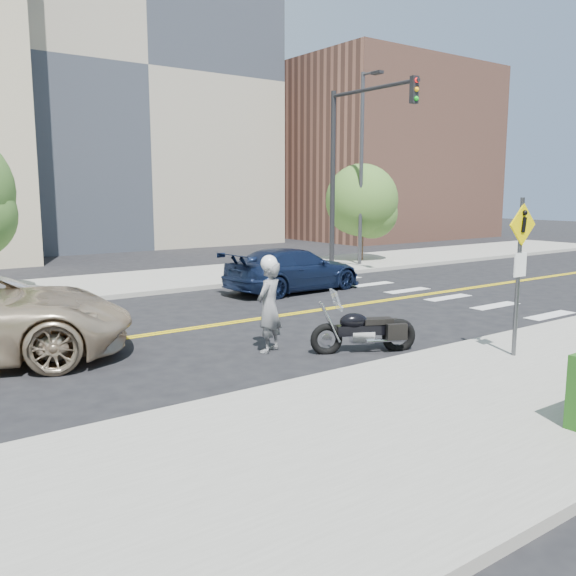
# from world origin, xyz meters

# --- Properties ---
(ground_plane) EXTENTS (120.00, 120.00, 0.00)m
(ground_plane) POSITION_xyz_m (0.00, 0.00, 0.00)
(ground_plane) COLOR black
(ground_plane) RESTS_ON ground
(sidewalk_near) EXTENTS (60.00, 5.00, 0.15)m
(sidewalk_near) POSITION_xyz_m (0.00, -7.50, 0.07)
(sidewalk_near) COLOR #9E9B91
(sidewalk_near) RESTS_ON ground_plane
(sidewalk_far) EXTENTS (60.00, 5.00, 0.15)m
(sidewalk_far) POSITION_xyz_m (0.00, 7.50, 0.07)
(sidewalk_far) COLOR #9E9B91
(sidewalk_far) RESTS_ON ground_plane
(building_mid) EXTENTS (18.00, 14.00, 20.00)m
(building_mid) POSITION_xyz_m (8.00, 26.00, 10.00)
(building_mid) COLOR #A39984
(building_mid) RESTS_ON ground_plane
(building_right) EXTENTS (14.00, 12.00, 12.00)m
(building_right) POSITION_xyz_m (26.00, 20.00, 6.00)
(building_right) COLOR #8C5947
(building_right) RESTS_ON ground_plane
(lamp_post) EXTENTS (0.16, 0.16, 8.00)m
(lamp_post) POSITION_xyz_m (12.00, 6.50, 4.15)
(lamp_post) COLOR #4C4C51
(lamp_post) RESTS_ON sidewalk_far
(traffic_light) EXTENTS (0.28, 4.50, 7.00)m
(traffic_light) POSITION_xyz_m (10.00, 5.08, 4.67)
(traffic_light) COLOR black
(traffic_light) RESTS_ON sidewalk_far
(pedestrian_sign) EXTENTS (0.78, 0.08, 3.00)m
(pedestrian_sign) POSITION_xyz_m (4.20, -6.31, 1.96)
(pedestrian_sign) COLOR #4C4C51
(pedestrian_sign) RESTS_ON sidewalk_near
(motorcyclist) EXTENTS (0.81, 0.71, 2.00)m
(motorcyclist) POSITION_xyz_m (0.87, -2.87, 1.00)
(motorcyclist) COLOR #9B9A9F
(motorcyclist) RESTS_ON ground
(motorcycle) EXTENTS (2.23, 1.50, 1.31)m
(motorcycle) POSITION_xyz_m (2.43, -4.02, 0.66)
(motorcycle) COLOR black
(motorcycle) RESTS_ON ground
(parked_car_silver) EXTENTS (3.65, 1.43, 1.18)m
(parked_car_silver) POSITION_xyz_m (-3.04, 3.21, 0.59)
(parked_car_silver) COLOR silver
(parked_car_silver) RESTS_ON ground
(parked_car_blue) EXTENTS (5.04, 2.32, 1.43)m
(parked_car_blue) POSITION_xyz_m (5.87, 3.05, 0.71)
(parked_car_blue) COLOR #162344
(parked_car_blue) RESTS_ON ground
(tree_far_b) EXTENTS (3.26, 3.26, 4.51)m
(tree_far_b) POSITION_xyz_m (13.02, 7.53, 2.87)
(tree_far_b) COLOR #382619
(tree_far_b) RESTS_ON ground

